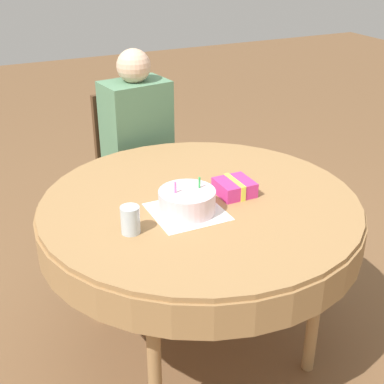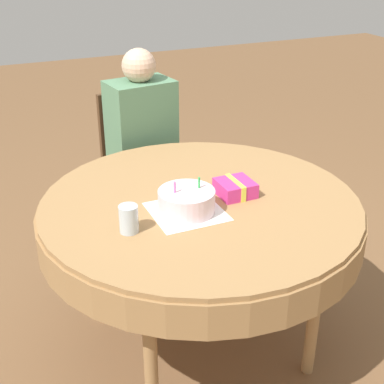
{
  "view_description": "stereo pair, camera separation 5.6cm",
  "coord_description": "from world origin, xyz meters",
  "px_view_note": "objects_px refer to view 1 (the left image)",
  "views": [
    {
      "loc": [
        -0.83,
        -1.67,
        1.68
      ],
      "look_at": [
        -0.04,
        -0.02,
        0.77
      ],
      "focal_mm": 50.0,
      "sensor_mm": 36.0,
      "label": 1
    },
    {
      "loc": [
        -0.78,
        -1.7,
        1.68
      ],
      "look_at": [
        -0.04,
        -0.02,
        0.77
      ],
      "focal_mm": 50.0,
      "sensor_mm": 36.0,
      "label": 2
    }
  ],
  "objects_px": {
    "birthday_cake": "(187,201)",
    "drinking_glass": "(130,220)",
    "chair": "(133,168)",
    "gift_box": "(234,187)",
    "person": "(139,139)"
  },
  "relations": [
    {
      "from": "birthday_cake",
      "to": "drinking_glass",
      "type": "height_order",
      "value": "birthday_cake"
    },
    {
      "from": "chair",
      "to": "gift_box",
      "type": "relative_size",
      "value": 6.25
    },
    {
      "from": "person",
      "to": "drinking_glass",
      "type": "xyz_separation_m",
      "value": [
        -0.38,
        -0.93,
        0.08
      ]
    },
    {
      "from": "person",
      "to": "chair",
      "type": "bearing_deg",
      "value": 90.0
    },
    {
      "from": "birthday_cake",
      "to": "gift_box",
      "type": "bearing_deg",
      "value": 13.06
    },
    {
      "from": "drinking_glass",
      "to": "gift_box",
      "type": "bearing_deg",
      "value": 12.54
    },
    {
      "from": "drinking_glass",
      "to": "gift_box",
      "type": "xyz_separation_m",
      "value": [
        0.48,
        0.11,
        -0.02
      ]
    },
    {
      "from": "gift_box",
      "to": "person",
      "type": "bearing_deg",
      "value": 96.78
    },
    {
      "from": "birthday_cake",
      "to": "drinking_glass",
      "type": "distance_m",
      "value": 0.25
    },
    {
      "from": "chair",
      "to": "drinking_glass",
      "type": "xyz_separation_m",
      "value": [
        -0.37,
        -1.02,
        0.28
      ]
    },
    {
      "from": "gift_box",
      "to": "drinking_glass",
      "type": "bearing_deg",
      "value": -167.46
    },
    {
      "from": "chair",
      "to": "gift_box",
      "type": "height_order",
      "value": "chair"
    },
    {
      "from": "drinking_glass",
      "to": "gift_box",
      "type": "height_order",
      "value": "drinking_glass"
    },
    {
      "from": "person",
      "to": "birthday_cake",
      "type": "height_order",
      "value": "person"
    },
    {
      "from": "person",
      "to": "birthday_cake",
      "type": "xyz_separation_m",
      "value": [
        -0.14,
        -0.88,
        0.08
      ]
    }
  ]
}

